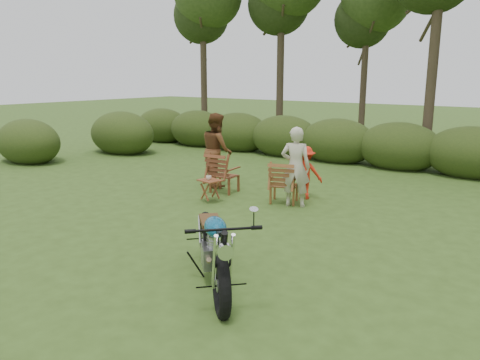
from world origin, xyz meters
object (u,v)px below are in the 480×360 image
Objects in this scene: motorcycle at (213,282)px; child at (304,198)px; adult_a at (294,206)px; adult_b at (217,185)px; side_table at (210,191)px; lawn_chair_left at (225,192)px; lawn_chair_right at (284,202)px; cup at (209,178)px.

child is (-1.12, 4.64, 0.00)m from motorcycle.
adult_b is (-2.56, 0.53, 0.00)m from adult_a.
side_table is (-2.66, 3.14, 0.25)m from motorcycle.
side_table is (0.29, -0.89, 0.25)m from lawn_chair_left.
cup is (-1.37, -0.92, 0.55)m from lawn_chair_right.
motorcycle reaches higher than side_table.
lawn_chair_right is at bearing 151.71° from motorcycle.
child is at bearing 44.15° from side_table.
adult_b is (-0.85, 1.35, -0.55)m from cup.
adult_b is at bearing -32.60° from adult_a.
lawn_chair_right is 2.27m from adult_b.
lawn_chair_left reaches higher than lawn_chair_right.
cup is at bearing 13.93° from lawn_chair_right.
cup is (-0.03, -0.00, 0.30)m from side_table.
lawn_chair_right is 1.85× the size of side_table.
side_table is 2.16m from child.
lawn_chair_left is at bearing -18.95° from lawn_chair_right.
adult_b reaches higher than lawn_chair_right.
adult_b reaches higher than motorcycle.
adult_b is (-2.23, 0.43, 0.00)m from lawn_chair_right.
adult_a is at bearing 25.80° from side_table.
motorcycle reaches higher than lawn_chair_left.
cup is 0.07× the size of adult_a.
cup is at bearing 100.17° from lawn_chair_left.
lawn_chair_right is 7.89× the size of cup.
cup reaches higher than lawn_chair_left.
lawn_chair_right is at bearing -154.05° from adult_b.
adult_b is 2.43m from child.
motorcycle is at bearing 165.08° from adult_b.
cup is at bearing -172.27° from side_table.
motorcycle is at bearing 83.86° from child.
side_table is at bearing 24.45° from child.
adult_b reaches higher than lawn_chair_left.
lawn_chair_left is at bearing 179.13° from adult_b.
lawn_chair_right is 0.51× the size of adult_b.
side_table is at bearing 160.10° from adult_b.
adult_a is (1.71, 0.81, -0.55)m from cup.
lawn_chair_left is 0.97m from side_table.
adult_b is at bearing 172.05° from motorcycle.
motorcycle is 4.63× the size of side_table.
child is at bearing -167.96° from lawn_chair_left.
motorcycle is 4.07m from adult_a.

